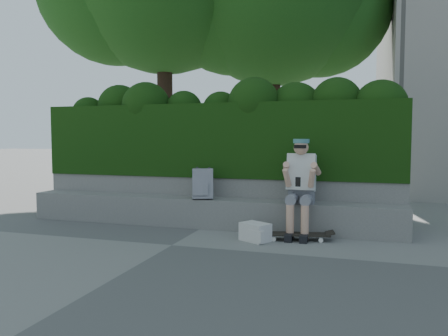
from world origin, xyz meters
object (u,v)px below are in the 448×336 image
(person, at_px, (301,183))
(skateboard, at_px, (297,235))
(backpack_plaid, at_px, (203,184))
(backpack_ground, at_px, (255,232))

(person, bearing_deg, skateboard, -91.45)
(person, xyz_separation_m, backpack_plaid, (-1.51, 0.08, -0.07))
(skateboard, height_order, backpack_plaid, backpack_plaid)
(person, xyz_separation_m, skateboard, (-0.01, -0.31, -0.67))
(backpack_plaid, distance_m, backpack_ground, 1.27)
(skateboard, bearing_deg, person, 77.04)
(backpack_ground, bearing_deg, person, 73.05)
(skateboard, relative_size, backpack_ground, 2.45)
(person, distance_m, backpack_ground, 0.97)
(backpack_ground, bearing_deg, skateboard, 50.23)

